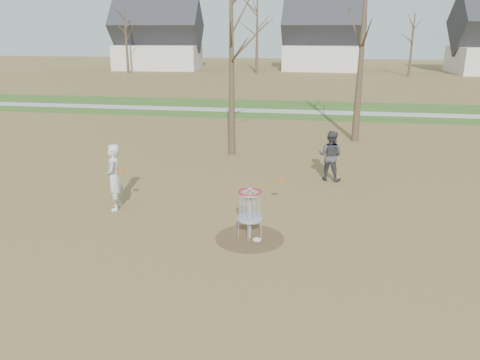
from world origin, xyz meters
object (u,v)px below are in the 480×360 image
Objects in this scene: player_standing at (114,177)px; disc_grounded at (257,239)px; disc_golf_basket at (250,206)px; player_throwing at (330,156)px.

disc_grounded is at bearing 56.78° from player_standing.
disc_grounded is at bearing -21.92° from disc_golf_basket.
disc_golf_basket is at bearing 56.94° from player_standing.
player_throwing is 5.90m from disc_grounded.
disc_grounded is 0.16× the size of disc_golf_basket.
player_standing is 9.13× the size of disc_grounded.
player_standing is at bearing 161.36° from disc_grounded.
player_standing is 4.53m from disc_golf_basket.
disc_golf_basket is at bearing 86.12° from player_throwing.
player_throwing is 8.22× the size of disc_grounded.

